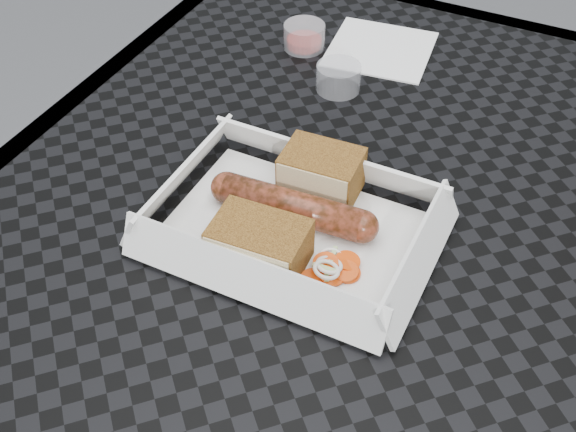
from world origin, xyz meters
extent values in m
cube|color=black|center=(0.00, 0.00, 0.74)|extent=(0.80, 0.80, 0.01)
cube|color=black|center=(0.00, 0.39, 0.73)|extent=(0.80, 0.03, 0.03)
cube|color=black|center=(-0.39, 0.00, 0.73)|extent=(0.03, 0.80, 0.03)
cylinder|color=black|center=(-0.35, 0.35, 0.36)|extent=(0.03, 0.03, 0.73)
cube|color=white|center=(-0.08, -0.08, 0.75)|extent=(0.22, 0.15, 0.00)
cylinder|color=maroon|center=(-0.08, -0.07, 0.76)|extent=(0.13, 0.04, 0.03)
sphere|color=maroon|center=(-0.02, -0.06, 0.76)|extent=(0.03, 0.03, 0.03)
sphere|color=maroon|center=(-0.15, -0.07, 0.76)|extent=(0.03, 0.03, 0.03)
cube|color=brown|center=(-0.08, -0.02, 0.77)|extent=(0.07, 0.06, 0.04)
cube|color=brown|center=(-0.09, -0.12, 0.77)|extent=(0.08, 0.06, 0.04)
cylinder|color=#DD4209|center=(-0.03, -0.11, 0.75)|extent=(0.02, 0.02, 0.00)
torus|color=white|center=(-0.02, -0.11, 0.75)|extent=(0.02, 0.02, 0.00)
cube|color=#B2D17F|center=(-0.02, -0.10, 0.75)|extent=(0.02, 0.02, 0.00)
cube|color=white|center=(-0.12, 0.25, 0.75)|extent=(0.13, 0.13, 0.00)
cylinder|color=maroon|center=(-0.20, 0.21, 0.76)|extent=(0.05, 0.05, 0.03)
cylinder|color=silver|center=(-0.13, 0.15, 0.76)|extent=(0.05, 0.05, 0.03)
camera|label=1|loc=(0.12, -0.49, 1.21)|focal=45.00mm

